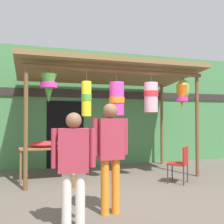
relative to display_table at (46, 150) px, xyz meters
name	(u,v)px	position (x,y,z in m)	size (l,w,h in m)	color
ground_plane	(116,187)	(1.38, -1.25, -0.70)	(30.00, 30.00, 0.00)	#60564C
shop_facade	(88,108)	(1.38, 1.46, 1.10)	(12.99, 0.29, 3.60)	#47844C
market_stall_canopy	(112,79)	(1.65, -0.17, 1.80)	(4.68, 2.35, 2.88)	brown
display_table	(46,150)	(0.00, 0.00, 0.00)	(1.27, 0.70, 0.78)	brown
flower_heap_on_table	(47,144)	(0.01, 0.00, 0.16)	(0.79, 0.55, 0.14)	red
folding_chair	(181,161)	(2.91, -1.38, -0.19)	(0.57, 0.57, 0.84)	#AD1E1E
wicker_basket_by_table	(77,179)	(0.60, -0.87, -0.55)	(0.39, 0.39, 0.29)	olive
vendor_in_orange	(110,148)	(0.79, -2.69, 0.33)	(0.59, 0.25, 1.72)	orange
customer_foreground	(74,161)	(0.14, -3.10, 0.22)	(0.59, 0.29, 1.57)	silver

